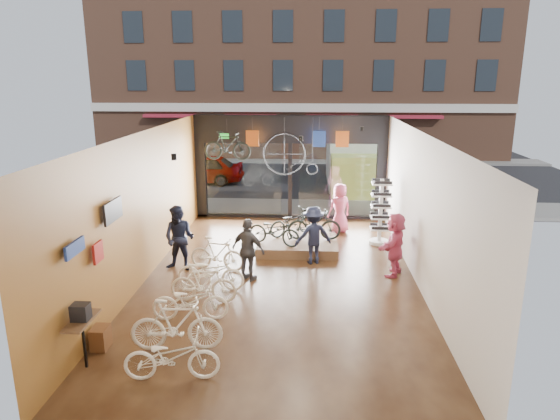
# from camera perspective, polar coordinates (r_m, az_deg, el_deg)

# --- Properties ---
(ground_plane) EXTENTS (7.00, 12.00, 0.04)m
(ground_plane) POSITION_cam_1_polar(r_m,az_deg,el_deg) (13.14, 0.03, -8.05)
(ground_plane) COLOR black
(ground_plane) RESTS_ON ground
(ceiling) EXTENTS (7.00, 12.00, 0.04)m
(ceiling) POSITION_cam_1_polar(r_m,az_deg,el_deg) (12.17, 0.03, 8.84)
(ceiling) COLOR black
(ceiling) RESTS_ON ground
(wall_left) EXTENTS (0.04, 12.00, 3.80)m
(wall_left) POSITION_cam_1_polar(r_m,az_deg,el_deg) (13.20, -15.41, 0.31)
(wall_left) COLOR olive
(wall_left) RESTS_ON ground
(wall_right) EXTENTS (0.04, 12.00, 3.80)m
(wall_right) POSITION_cam_1_polar(r_m,az_deg,el_deg) (12.80, 15.96, -0.18)
(wall_right) COLOR beige
(wall_right) RESTS_ON ground
(wall_back) EXTENTS (7.00, 0.04, 3.80)m
(wall_back) POSITION_cam_1_polar(r_m,az_deg,el_deg) (6.90, -3.11, -12.88)
(wall_back) COLOR beige
(wall_back) RESTS_ON ground
(storefront) EXTENTS (7.00, 0.26, 3.80)m
(storefront) POSITION_cam_1_polar(r_m,az_deg,el_deg) (18.37, 1.18, 4.88)
(storefront) COLOR black
(storefront) RESTS_ON ground
(exit_sign) EXTENTS (0.35, 0.06, 0.18)m
(exit_sign) POSITION_cam_1_polar(r_m,az_deg,el_deg) (18.34, -6.41, 8.40)
(exit_sign) COLOR #198C26
(exit_sign) RESTS_ON storefront
(street_road) EXTENTS (30.00, 18.00, 0.02)m
(street_road) POSITION_cam_1_polar(r_m,az_deg,el_deg) (27.57, 1.94, 4.24)
(street_road) COLOR black
(street_road) RESTS_ON ground
(sidewalk_near) EXTENTS (30.00, 2.40, 0.12)m
(sidewalk_near) POSITION_cam_1_polar(r_m,az_deg,el_deg) (19.94, 1.29, 0.27)
(sidewalk_near) COLOR slate
(sidewalk_near) RESTS_ON ground
(sidewalk_far) EXTENTS (30.00, 2.00, 0.12)m
(sidewalk_far) POSITION_cam_1_polar(r_m,az_deg,el_deg) (31.49, 2.15, 5.72)
(sidewalk_far) COLOR slate
(sidewalk_far) RESTS_ON ground
(opposite_building) EXTENTS (26.00, 5.00, 14.00)m
(opposite_building) POSITION_cam_1_polar(r_m,az_deg,el_deg) (33.64, 2.39, 18.17)
(opposite_building) COLOR brown
(opposite_building) RESTS_ON ground
(street_car) EXTENTS (4.20, 1.69, 1.43)m
(street_car) POSITION_cam_1_polar(r_m,az_deg,el_deg) (25.07, -9.04, 4.67)
(street_car) COLOR gray
(street_car) RESTS_ON street_road
(box_truck) EXTENTS (2.33, 7.00, 2.76)m
(box_truck) POSITION_cam_1_polar(r_m,az_deg,el_deg) (23.46, 8.44, 5.64)
(box_truck) COLOR silver
(box_truck) RESTS_ON street_road
(floor_bike_0) EXTENTS (1.72, 0.75, 0.88)m
(floor_bike_0) POSITION_cam_1_polar(r_m,az_deg,el_deg) (9.18, -12.27, -16.06)
(floor_bike_0) COLOR white
(floor_bike_0) RESTS_ON ground_plane
(floor_bike_1) EXTENTS (1.81, 0.65, 1.06)m
(floor_bike_1) POSITION_cam_1_polar(r_m,az_deg,el_deg) (9.98, -11.76, -12.73)
(floor_bike_1) COLOR white
(floor_bike_1) RESTS_ON ground_plane
(floor_bike_2) EXTENTS (1.69, 0.73, 0.87)m
(floor_bike_2) POSITION_cam_1_polar(r_m,az_deg,el_deg) (11.12, -10.23, -10.20)
(floor_bike_2) COLOR white
(floor_bike_2) RESTS_ON ground_plane
(floor_bike_3) EXTENTS (1.58, 0.49, 0.94)m
(floor_bike_3) POSITION_cam_1_polar(r_m,az_deg,el_deg) (11.86, -8.75, -8.28)
(floor_bike_3) COLOR white
(floor_bike_3) RESTS_ON ground_plane
(floor_bike_4) EXTENTS (1.76, 0.77, 0.89)m
(floor_bike_4) POSITION_cam_1_polar(r_m,az_deg,el_deg) (12.56, -7.91, -7.02)
(floor_bike_4) COLOR white
(floor_bike_4) RESTS_ON ground_plane
(floor_bike_5) EXTENTS (1.60, 0.72, 0.93)m
(floor_bike_5) POSITION_cam_1_polar(r_m,az_deg,el_deg) (13.72, -7.21, -4.99)
(floor_bike_5) COLOR white
(floor_bike_5) RESTS_ON ground_plane
(display_platform) EXTENTS (2.40, 1.80, 0.30)m
(display_platform) POSITION_cam_1_polar(r_m,az_deg,el_deg) (15.24, 2.01, -4.07)
(display_platform) COLOR #48341E
(display_platform) RESTS_ON ground_plane
(display_bike_left) EXTENTS (1.74, 1.15, 0.86)m
(display_bike_left) POSITION_cam_1_polar(r_m,az_deg,el_deg) (14.72, -0.66, -2.37)
(display_bike_left) COLOR black
(display_bike_left) RESTS_ON display_platform
(display_bike_mid) EXTENTS (1.63, 0.51, 0.97)m
(display_bike_mid) POSITION_cam_1_polar(r_m,az_deg,el_deg) (15.17, 3.94, -1.67)
(display_bike_mid) COLOR black
(display_bike_mid) RESTS_ON display_platform
(display_bike_right) EXTENTS (1.63, 1.38, 0.84)m
(display_bike_right) POSITION_cam_1_polar(r_m,az_deg,el_deg) (15.61, 1.38, -1.40)
(display_bike_right) COLOR black
(display_bike_right) RESTS_ON display_platform
(customer_1) EXTENTS (0.98, 0.82, 1.80)m
(customer_1) POSITION_cam_1_polar(r_m,az_deg,el_deg) (13.77, -11.42, -3.19)
(customer_1) COLOR #161C33
(customer_1) RESTS_ON ground_plane
(customer_2) EXTENTS (1.04, 0.79, 1.64)m
(customer_2) POSITION_cam_1_polar(r_m,az_deg,el_deg) (12.86, -3.64, -4.59)
(customer_2) COLOR #3F3F44
(customer_2) RESTS_ON ground_plane
(customer_3) EXTENTS (1.20, 0.91, 1.65)m
(customer_3) POSITION_cam_1_polar(r_m,az_deg,el_deg) (14.03, 3.83, -2.89)
(customer_3) COLOR #161C33
(customer_3) RESTS_ON ground_plane
(customer_4) EXTENTS (0.98, 0.86, 1.69)m
(customer_4) POSITION_cam_1_polar(r_m,az_deg,el_deg) (16.89, 6.83, 0.20)
(customer_4) COLOR #CC4C72
(customer_4) RESTS_ON ground_plane
(customer_5) EXTENTS (1.10, 1.66, 1.71)m
(customer_5) POSITION_cam_1_polar(r_m,az_deg,el_deg) (13.51, 13.01, -3.83)
(customer_5) COLOR #CC4C72
(customer_5) RESTS_ON ground_plane
(sunglasses_rack) EXTENTS (0.63, 0.52, 2.09)m
(sunglasses_rack) POSITION_cam_1_polar(r_m,az_deg,el_deg) (15.88, 11.41, -0.20)
(sunglasses_rack) COLOR white
(sunglasses_rack) RESTS_ON ground_plane
(wall_merch) EXTENTS (0.40, 2.40, 2.60)m
(wall_merch) POSITION_cam_1_polar(r_m,az_deg,el_deg) (10.25, -20.66, -7.92)
(wall_merch) COLOR navy
(wall_merch) RESTS_ON wall_left
(penny_farthing) EXTENTS (1.83, 0.06, 1.46)m
(penny_farthing) POSITION_cam_1_polar(r_m,az_deg,el_deg) (17.26, 1.51, 6.24)
(penny_farthing) COLOR black
(penny_farthing) RESTS_ON ceiling
(hung_bike) EXTENTS (1.62, 0.61, 0.95)m
(hung_bike) POSITION_cam_1_polar(r_m,az_deg,el_deg) (16.65, -6.04, 7.32)
(hung_bike) COLOR black
(hung_bike) RESTS_ON ceiling
(jersey_left) EXTENTS (0.45, 0.03, 0.55)m
(jersey_left) POSITION_cam_1_polar(r_m,az_deg,el_deg) (17.52, -3.17, 8.16)
(jersey_left) COLOR #CC5919
(jersey_left) RESTS_ON ceiling
(jersey_mid) EXTENTS (0.45, 0.03, 0.55)m
(jersey_mid) POSITION_cam_1_polar(r_m,az_deg,el_deg) (17.40, 4.48, 8.10)
(jersey_mid) COLOR #1E3F99
(jersey_mid) RESTS_ON ceiling
(jersey_right) EXTENTS (0.45, 0.03, 0.55)m
(jersey_right) POSITION_cam_1_polar(r_m,az_deg,el_deg) (17.43, 7.13, 8.04)
(jersey_right) COLOR #CC5919
(jersey_right) RESTS_ON ceiling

